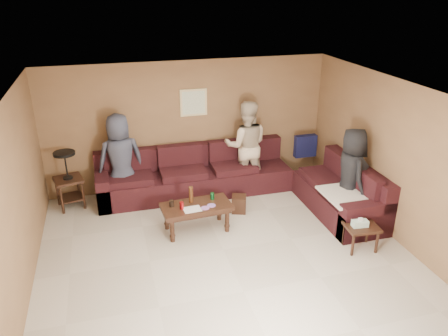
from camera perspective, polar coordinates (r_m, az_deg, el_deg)
name	(u,v)px	position (r m, az deg, el deg)	size (l,w,h in m)	color
room	(223,150)	(6.12, -0.12, 2.39)	(5.60, 5.50, 2.50)	#B4AB98
sectional_sofa	(243,184)	(8.20, 2.55, -2.12)	(4.65, 2.90, 0.97)	black
coffee_table	(196,209)	(7.20, -3.66, -5.34)	(1.17, 0.64, 0.75)	black
end_table_left	(68,179)	(8.33, -19.70, -1.34)	(0.57, 0.57, 1.08)	black
side_table_right	(361,229)	(7.05, 17.48, -7.56)	(0.52, 0.44, 0.55)	black
waste_bin	(239,204)	(7.87, 1.97, -4.71)	(0.25, 0.25, 0.30)	black
wall_art	(194,103)	(8.43, -4.00, 8.53)	(0.52, 0.04, 0.52)	#CFBD81
person_left	(121,159)	(8.15, -13.33, 1.11)	(0.83, 0.54, 1.70)	#313544
person_middle	(246,146)	(8.51, 2.90, 2.95)	(0.86, 0.67, 1.77)	#C6B093
person_right	(351,174)	(7.72, 16.21, -0.78)	(0.80, 0.52, 1.63)	black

